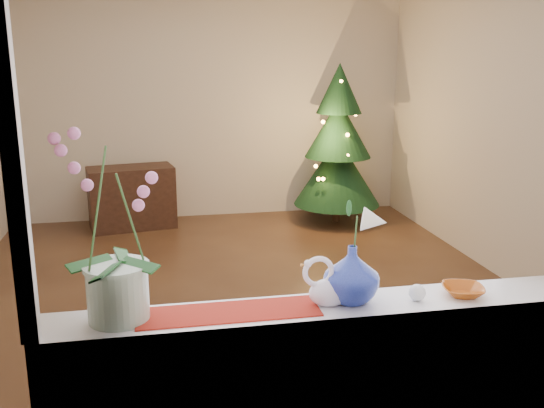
% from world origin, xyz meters
% --- Properties ---
extents(ground, '(5.00, 5.00, 0.00)m').
position_xyz_m(ground, '(0.00, 0.00, 0.00)').
color(ground, '#392217').
rests_on(ground, ground).
extents(wall_back, '(4.50, 0.10, 2.70)m').
position_xyz_m(wall_back, '(0.00, 2.50, 1.35)').
color(wall_back, beige).
rests_on(wall_back, ground).
extents(wall_front, '(4.50, 0.10, 2.70)m').
position_xyz_m(wall_front, '(0.00, -2.50, 1.35)').
color(wall_front, beige).
rests_on(wall_front, ground).
extents(wall_right, '(0.10, 5.00, 2.70)m').
position_xyz_m(wall_right, '(2.25, 0.00, 1.35)').
color(wall_right, beige).
rests_on(wall_right, ground).
extents(windowsill, '(2.20, 0.26, 0.04)m').
position_xyz_m(windowsill, '(0.00, -2.37, 0.90)').
color(windowsill, white).
rests_on(windowsill, window_apron).
extents(window_frame, '(2.22, 0.06, 1.60)m').
position_xyz_m(window_frame, '(0.00, -2.47, 1.70)').
color(window_frame, white).
rests_on(window_frame, windowsill).
extents(runner, '(0.70, 0.20, 0.01)m').
position_xyz_m(runner, '(-0.38, -2.37, 0.92)').
color(runner, maroon).
rests_on(runner, windowsill).
extents(orchid_pot, '(0.28, 0.28, 0.72)m').
position_xyz_m(orchid_pot, '(-0.79, -2.35, 1.28)').
color(orchid_pot, beige).
rests_on(orchid_pot, windowsill).
extents(swan, '(0.23, 0.11, 0.19)m').
position_xyz_m(swan, '(0.02, -2.37, 1.02)').
color(swan, silver).
rests_on(swan, windowsill).
extents(blue_vase, '(0.31, 0.31, 0.27)m').
position_xyz_m(blue_vase, '(0.11, -2.35, 1.05)').
color(blue_vase, navy).
rests_on(blue_vase, windowsill).
extents(lily, '(0.15, 0.08, 0.20)m').
position_xyz_m(lily, '(0.11, -2.35, 1.29)').
color(lily, silver).
rests_on(lily, blue_vase).
extents(paperweight, '(0.09, 0.09, 0.07)m').
position_xyz_m(paperweight, '(0.38, -2.40, 0.95)').
color(paperweight, silver).
rests_on(paperweight, windowsill).
extents(amber_dish, '(0.18, 0.18, 0.04)m').
position_xyz_m(amber_dish, '(0.59, -2.38, 0.94)').
color(amber_dish, '#98430F').
rests_on(amber_dish, windowsill).
extents(xmas_tree, '(1.24, 1.24, 1.78)m').
position_xyz_m(xmas_tree, '(1.38, 1.95, 0.89)').
color(xmas_tree, black).
rests_on(xmas_tree, ground).
extents(side_table, '(0.97, 0.60, 0.68)m').
position_xyz_m(side_table, '(-0.91, 2.13, 0.34)').
color(side_table, black).
rests_on(side_table, ground).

